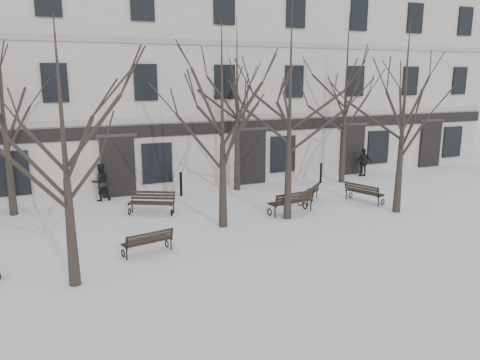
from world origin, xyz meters
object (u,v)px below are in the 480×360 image
tree_2 (290,87)px  bench_1 (148,241)px  tree_3 (405,97)px  bench_4 (310,193)px  tree_1 (222,102)px  bench_2 (292,201)px  bench_3 (152,202)px  tree_0 (62,123)px  bench_5 (364,192)px

tree_2 → bench_1: 7.95m
tree_3 → bench_4: (-2.57, 2.81, -4.38)m
tree_1 → tree_2: (2.80, -0.04, 0.52)m
tree_2 → bench_2: size_ratio=4.10×
bench_2 → bench_3: 5.89m
tree_0 → tree_1: 6.50m
tree_0 → bench_1: size_ratio=4.22×
bench_5 → bench_2: bearing=74.7°
tree_3 → bench_3: tree_3 is taller
tree_1 → tree_3: tree_3 is taller
bench_1 → bench_2: (6.56, 2.20, 0.10)m
bench_2 → tree_3: bearing=152.5°
bench_3 → bench_4: bearing=19.8°
tree_1 → bench_3: bearing=127.8°
tree_1 → tree_0: bearing=-150.5°
bench_4 → bench_5: bench_5 is taller
tree_0 → bench_2: (8.93, 3.66, -3.96)m
tree_3 → bench_2: 6.25m
tree_0 → bench_1: tree_0 is taller
tree_2 → tree_3: (4.75, -1.00, -0.44)m
tree_1 → bench_4: tree_1 is taller
tree_0 → tree_3: tree_3 is taller
tree_3 → bench_3: (-9.70, 3.81, -4.32)m
tree_1 → bench_2: (3.27, 0.46, -4.22)m
bench_3 → bench_5: size_ratio=1.05×
tree_0 → tree_3: (13.21, 2.15, 0.34)m
tree_3 → bench_5: bearing=100.6°
tree_2 → bench_5: bearing=10.4°
tree_0 → tree_2: 9.06m
tree_1 → bench_2: tree_1 is taller
tree_1 → bench_4: bearing=19.5°
bench_5 → tree_0: bearing=87.4°
bench_2 → bench_3: (-5.42, 2.30, -0.03)m
bench_1 → bench_2: 6.92m
tree_2 → tree_1: bearing=179.1°
bench_3 → tree_2: bearing=-1.8°
bench_5 → tree_1: bearing=76.4°
tree_3 → bench_2: size_ratio=3.76×
bench_2 → bench_4: 2.15m
bench_1 → tree_3: bearing=171.9°
tree_2 → bench_3: bearing=150.4°
tree_1 → tree_2: size_ratio=0.90×
tree_2 → bench_2: (0.47, 0.51, -4.73)m
tree_0 → bench_5: size_ratio=3.83×
tree_2 → tree_0: bearing=-159.5°
tree_3 → bench_3: 11.28m
tree_2 → bench_3: 7.42m
tree_3 → bench_5: tree_3 is taller
tree_1 → tree_3: bearing=-7.9°
tree_3 → tree_1: bearing=172.1°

